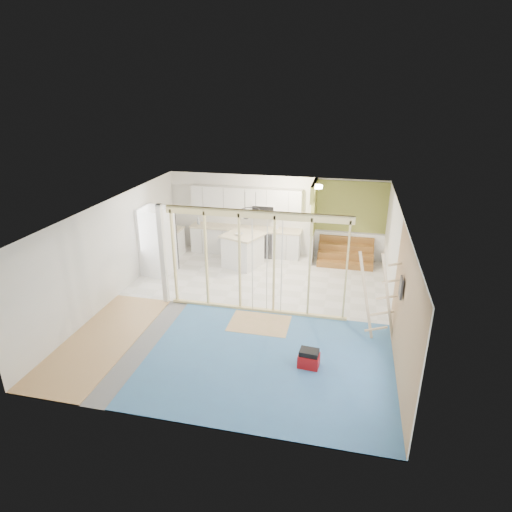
% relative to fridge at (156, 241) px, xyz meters
% --- Properties ---
extents(room, '(7.01, 8.01, 2.61)m').
position_rel_fridge_xyz_m(room, '(3.08, -1.65, 0.30)').
color(room, slate).
rests_on(room, ground).
extents(floor_overlays, '(7.00, 8.00, 0.03)m').
position_rel_fridge_xyz_m(floor_overlays, '(3.16, -1.59, -0.99)').
color(floor_overlays, silver).
rests_on(floor_overlays, room).
extents(stud_frame, '(4.66, 0.14, 2.60)m').
position_rel_fridge_xyz_m(stud_frame, '(2.87, -1.65, 0.57)').
color(stud_frame, beige).
rests_on(stud_frame, room).
extents(base_cabinets, '(4.45, 2.24, 0.93)m').
position_rel_fridge_xyz_m(base_cabinets, '(1.47, 1.71, -0.54)').
color(base_cabinets, silver).
rests_on(base_cabinets, room).
extents(upper_cabinets, '(3.60, 0.41, 0.85)m').
position_rel_fridge_xyz_m(upper_cabinets, '(2.24, 2.16, 0.82)').
color(upper_cabinets, silver).
rests_on(upper_cabinets, room).
extents(green_partition, '(2.25, 1.51, 2.60)m').
position_rel_fridge_xyz_m(green_partition, '(5.13, 2.00, -0.06)').
color(green_partition, olive).
rests_on(green_partition, room).
extents(pot_rack, '(0.52, 0.52, 0.72)m').
position_rel_fridge_xyz_m(pot_rack, '(2.78, 0.24, 0.99)').
color(pot_rack, black).
rests_on(pot_rack, room).
extents(sheathing_panel, '(0.02, 4.00, 2.60)m').
position_rel_fridge_xyz_m(sheathing_panel, '(6.56, -3.65, 0.30)').
color(sheathing_panel, tan).
rests_on(sheathing_panel, room).
extents(electrical_panel, '(0.04, 0.30, 0.40)m').
position_rel_fridge_xyz_m(electrical_panel, '(6.51, -3.05, 0.65)').
color(electrical_panel, '#39393E').
rests_on(electrical_panel, room).
extents(ceiling_light, '(0.32, 0.32, 0.08)m').
position_rel_fridge_xyz_m(ceiling_light, '(4.48, 1.35, 1.54)').
color(ceiling_light, '#FFEABF').
rests_on(ceiling_light, room).
extents(fridge, '(1.04, 1.00, 2.00)m').
position_rel_fridge_xyz_m(fridge, '(0.00, 0.00, 0.00)').
color(fridge, white).
rests_on(fridge, room).
extents(island, '(1.37, 1.37, 1.05)m').
position_rel_fridge_xyz_m(island, '(2.35, 1.05, -0.48)').
color(island, white).
rests_on(island, room).
extents(bowl, '(0.28, 0.28, 0.06)m').
position_rel_fridge_xyz_m(bowl, '(2.27, 0.95, 0.07)').
color(bowl, beige).
rests_on(bowl, island).
extents(soap_bottle_a, '(0.12, 0.12, 0.29)m').
position_rel_fridge_xyz_m(soap_bottle_a, '(0.58, 2.04, 0.07)').
color(soap_bottle_a, '#A7AEBA').
rests_on(soap_bottle_a, base_cabinets).
extents(soap_bottle_b, '(0.09, 0.09, 0.18)m').
position_rel_fridge_xyz_m(soap_bottle_b, '(3.21, 2.14, 0.02)').
color(soap_bottle_b, silver).
rests_on(soap_bottle_b, base_cabinets).
extents(toolbox, '(0.43, 0.34, 0.39)m').
position_rel_fridge_xyz_m(toolbox, '(4.89, -3.65, -0.82)').
color(toolbox, '#9E0E10').
rests_on(toolbox, room).
extents(ladder, '(1.10, 0.13, 2.06)m').
position_rel_fridge_xyz_m(ladder, '(6.21, -2.35, 0.05)').
color(ladder, tan).
rests_on(ladder, room).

